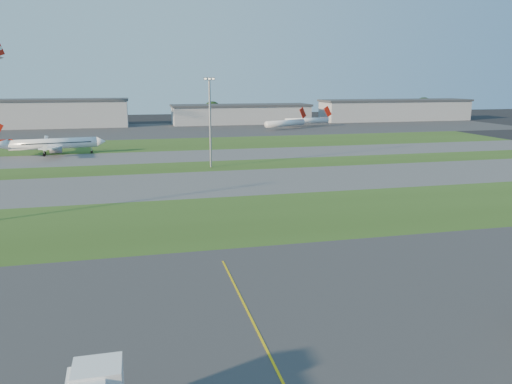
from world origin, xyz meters
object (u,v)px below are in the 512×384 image
object	(u,v)px
mini_jet_near	(285,123)
light_mast_centre	(210,117)
airliner_taxiing	(53,144)
mini_jet_far	(307,121)

from	to	relation	value
mini_jet_near	light_mast_centre	bearing A→B (deg)	-144.21
airliner_taxiing	light_mast_centre	size ratio (longest dim) A/B	1.34
airliner_taxiing	mini_jet_far	world-z (taller)	airliner_taxiing
airliner_taxiing	mini_jet_near	distance (m)	124.66
mini_jet_near	mini_jet_far	size ratio (longest dim) A/B	0.92
mini_jet_far	light_mast_centre	bearing A→B (deg)	-129.15
airliner_taxiing	mini_jet_near	bearing A→B (deg)	-154.45
light_mast_centre	mini_jet_far	bearing A→B (deg)	59.06
airliner_taxiing	mini_jet_far	distance (m)	145.65
mini_jet_near	light_mast_centre	xyz separation A→B (m)	(-54.93, -106.26, 11.53)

